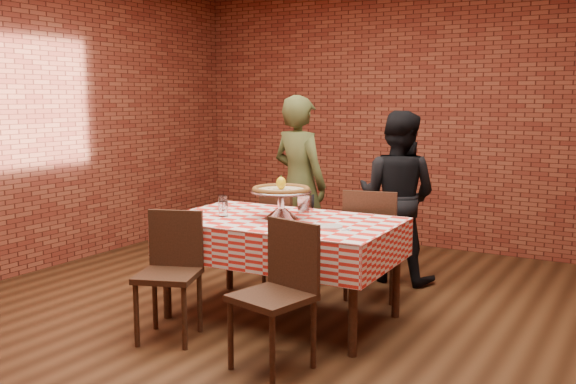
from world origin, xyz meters
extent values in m
plane|color=black|center=(0.00, 0.00, 0.00)|extent=(6.00, 6.00, 0.00)
plane|color=maroon|center=(0.00, 3.00, 1.45)|extent=(5.50, 0.00, 5.50)
cube|color=#422518|center=(-0.05, 0.18, 0.38)|extent=(1.70, 1.06, 0.75)
cylinder|color=beige|center=(-0.06, 0.20, 0.97)|extent=(0.46, 0.46, 0.03)
ellipsoid|color=yellow|center=(-0.06, 0.20, 1.02)|extent=(0.08, 0.08, 0.09)
cylinder|color=white|center=(-0.48, 0.05, 0.81)|extent=(0.07, 0.07, 0.11)
cylinder|color=white|center=(-0.65, 0.27, 0.81)|extent=(0.07, 0.07, 0.11)
cylinder|color=white|center=(0.40, 0.08, 0.76)|extent=(0.18, 0.18, 0.01)
cube|color=white|center=(0.54, 0.05, 0.76)|extent=(0.06, 0.05, 0.00)
cube|color=white|center=(0.55, 0.07, 0.76)|extent=(0.06, 0.05, 0.00)
cube|color=silver|center=(-0.02, 0.50, 0.83)|extent=(0.11, 0.09, 0.14)
imported|color=#3F4421|center=(-0.60, 1.41, 0.83)|extent=(0.68, 0.53, 1.67)
imported|color=black|center=(0.32, 1.58, 0.77)|extent=(0.75, 0.58, 1.53)
camera|label=1|loc=(2.34, -3.76, 1.65)|focal=39.64mm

